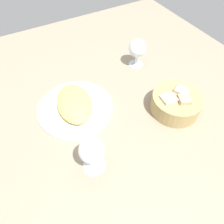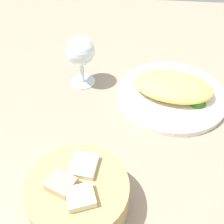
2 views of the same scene
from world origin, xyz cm
name	(u,v)px [view 2 (image 2 of 2)]	position (x,y,z in cm)	size (l,w,h in cm)	color
ground_plane	(148,128)	(0.00, 0.00, -1.00)	(140.00, 140.00, 2.00)	gray
plate	(171,95)	(-5.65, -10.26, 0.70)	(27.25, 27.25, 1.40)	white
omelette	(173,86)	(-5.65, -10.26, 3.51)	(19.55, 12.04, 4.23)	#DBC25F
lettuce_garnish	(198,100)	(-11.52, -7.05, 2.23)	(4.42, 4.42, 1.66)	#3C8A2C
bread_basket	(78,195)	(12.05, 21.32, 3.61)	(17.42, 17.42, 8.23)	tan
wine_glass_near	(81,53)	(17.73, -14.11, 9.09)	(7.32, 7.32, 13.42)	silver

